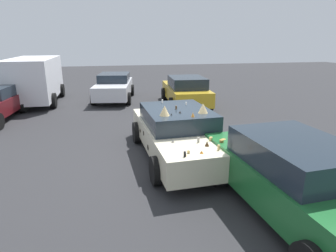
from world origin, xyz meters
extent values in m
plane|color=#2D2D30|center=(0.00, 0.00, 0.00)|extent=(60.00, 60.00, 0.00)
cube|color=beige|center=(0.00, 0.00, 0.58)|extent=(4.63, 2.05, 0.60)
cube|color=#1E2833|center=(0.17, 0.01, 1.10)|extent=(2.31, 1.80, 0.44)
cylinder|color=black|center=(-1.37, -1.01, 0.33)|extent=(0.67, 0.25, 0.66)
cylinder|color=black|center=(-1.45, 0.88, 0.33)|extent=(0.67, 0.25, 0.66)
cylinder|color=black|center=(1.45, -0.88, 0.33)|extent=(0.67, 0.25, 0.66)
cylinder|color=black|center=(1.37, 1.01, 0.33)|extent=(0.67, 0.25, 0.66)
ellipsoid|color=black|center=(-0.39, 0.91, 0.48)|extent=(0.15, 0.03, 0.15)
ellipsoid|color=black|center=(1.59, -0.86, 0.56)|extent=(0.18, 0.03, 0.09)
ellipsoid|color=black|center=(0.82, 0.97, 0.55)|extent=(0.14, 0.03, 0.11)
ellipsoid|color=black|center=(-1.87, -1.01, 0.75)|extent=(0.19, 0.03, 0.10)
ellipsoid|color=black|center=(0.23, 0.94, 0.67)|extent=(0.13, 0.03, 0.13)
ellipsoid|color=black|center=(1.46, 0.99, 0.58)|extent=(0.13, 0.03, 0.13)
ellipsoid|color=black|center=(1.28, -0.87, 0.71)|extent=(0.14, 0.03, 0.12)
ellipsoid|color=black|center=(-1.58, 0.86, 0.49)|extent=(0.16, 0.03, 0.10)
ellipsoid|color=black|center=(1.52, 1.00, 0.55)|extent=(0.16, 0.03, 0.09)
ellipsoid|color=black|center=(0.22, -0.92, 0.48)|extent=(0.11, 0.02, 0.10)
ellipsoid|color=black|center=(-1.79, -1.01, 0.68)|extent=(0.12, 0.03, 0.13)
cone|color=#51381E|center=(-1.62, -0.23, 0.94)|extent=(0.14, 0.14, 0.12)
cylinder|color=#A87A38|center=(-1.60, -0.57, 0.94)|extent=(0.13, 0.13, 0.11)
cylinder|color=black|center=(-2.09, 0.41, 0.94)|extent=(0.07, 0.07, 0.11)
cylinder|color=tan|center=(-1.30, -0.44, 0.93)|extent=(0.09, 0.09, 0.09)
cone|color=orange|center=(-2.06, 0.39, 0.94)|extent=(0.07, 0.07, 0.11)
cone|color=tan|center=(-1.89, -0.67, 0.93)|extent=(0.12, 0.12, 0.08)
cylinder|color=tan|center=(-1.89, -0.39, 0.94)|extent=(0.07, 0.07, 0.11)
cylinder|color=#A87A38|center=(-1.42, -0.70, 0.91)|extent=(0.14, 0.14, 0.06)
sphere|color=tan|center=(-1.93, 0.28, 0.92)|extent=(0.07, 0.07, 0.07)
cylinder|color=gray|center=(-1.35, -0.12, 0.94)|extent=(0.06, 0.06, 0.12)
cone|color=orange|center=(-1.99, 0.02, 0.91)|extent=(0.09, 0.09, 0.06)
cone|color=gray|center=(-1.24, 0.46, 0.92)|extent=(0.12, 0.12, 0.07)
cylinder|color=silver|center=(0.98, 0.26, 1.38)|extent=(0.06, 0.06, 0.11)
cone|color=black|center=(-0.47, 0.32, 1.35)|extent=(0.06, 0.06, 0.05)
cylinder|color=#51381E|center=(0.13, 0.05, 1.37)|extent=(0.07, 0.07, 0.09)
cone|color=orange|center=(-0.74, -0.16, 1.38)|extent=(0.11, 0.11, 0.12)
cone|color=gray|center=(-0.35, -0.58, 1.37)|extent=(0.06, 0.06, 0.09)
cone|color=black|center=(-0.31, 0.05, 1.35)|extent=(0.10, 0.10, 0.06)
cylinder|color=silver|center=(0.59, -0.37, 1.36)|extent=(0.05, 0.05, 0.08)
cone|color=#D8BC7F|center=(-0.42, -0.53, 1.45)|extent=(0.25, 0.25, 0.25)
cone|color=#D8BC7F|center=(-0.47, 0.49, 1.45)|extent=(0.25, 0.25, 0.25)
cube|color=silver|center=(8.42, 5.41, 1.28)|extent=(4.88, 2.02, 1.95)
cube|color=#1E2833|center=(6.71, 5.41, 1.67)|extent=(0.12, 1.77, 0.70)
cylinder|color=black|center=(6.96, 4.38, 0.36)|extent=(0.72, 0.24, 0.72)
cylinder|color=black|center=(6.95, 6.44, 0.36)|extent=(0.72, 0.24, 0.72)
cylinder|color=black|center=(9.88, 4.38, 0.36)|extent=(0.72, 0.24, 0.72)
cylinder|color=black|center=(9.88, 6.44, 0.36)|extent=(0.72, 0.24, 0.72)
cube|color=gold|center=(6.26, -1.92, 0.61)|extent=(4.39, 1.98, 0.66)
cube|color=#1E2833|center=(5.90, -1.90, 1.19)|extent=(2.16, 1.70, 0.49)
cylinder|color=black|center=(7.65, -1.13, 0.33)|extent=(0.68, 0.26, 0.66)
cylinder|color=black|center=(7.54, -2.88, 0.33)|extent=(0.68, 0.26, 0.66)
cylinder|color=black|center=(4.99, -0.96, 0.33)|extent=(0.68, 0.26, 0.66)
cylinder|color=black|center=(4.88, -2.71, 0.33)|extent=(0.68, 0.26, 0.66)
cylinder|color=black|center=(6.25, 5.52, 0.30)|extent=(0.62, 0.28, 0.60)
cube|color=#1E602D|center=(-3.17, -1.40, 0.61)|extent=(4.65, 1.98, 0.67)
cube|color=#1E2833|center=(-3.04, -1.40, 1.19)|extent=(2.31, 1.71, 0.50)
cylinder|color=black|center=(-1.71, -2.20, 0.32)|extent=(0.66, 0.26, 0.65)
cylinder|color=black|center=(-1.81, -0.44, 0.32)|extent=(0.66, 0.26, 0.65)
cube|color=silver|center=(8.32, 1.48, 0.61)|extent=(4.33, 2.31, 0.69)
cube|color=#1E2833|center=(8.66, 1.43, 1.17)|extent=(2.16, 1.84, 0.43)
cylinder|color=black|center=(6.92, 0.83, 0.31)|extent=(0.65, 0.32, 0.63)
cylinder|color=black|center=(7.20, 2.54, 0.31)|extent=(0.65, 0.32, 0.63)
cylinder|color=black|center=(9.44, 0.43, 0.31)|extent=(0.65, 0.32, 0.63)
cylinder|color=black|center=(9.72, 2.14, 0.31)|extent=(0.65, 0.32, 0.63)
camera|label=1|loc=(-7.16, 1.84, 3.12)|focal=30.42mm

